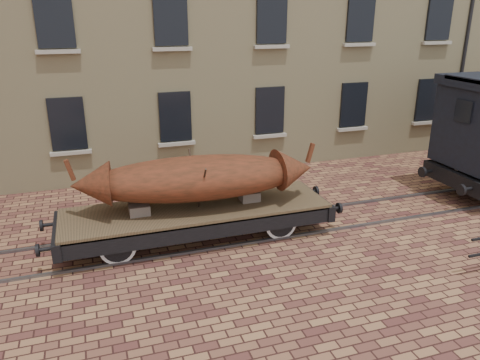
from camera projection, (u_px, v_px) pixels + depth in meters
name	position (u px, v px, depth m)	size (l,w,h in m)	color
ground	(301.00, 223.00, 13.12)	(90.00, 90.00, 0.00)	#512925
rail_track	(301.00, 222.00, 13.11)	(30.00, 1.52, 0.06)	#59595E
flatcar_wagon	(197.00, 213.00, 11.99)	(7.59, 2.06, 1.15)	brown
iron_boat	(198.00, 178.00, 11.68)	(6.17, 2.11, 1.50)	maroon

